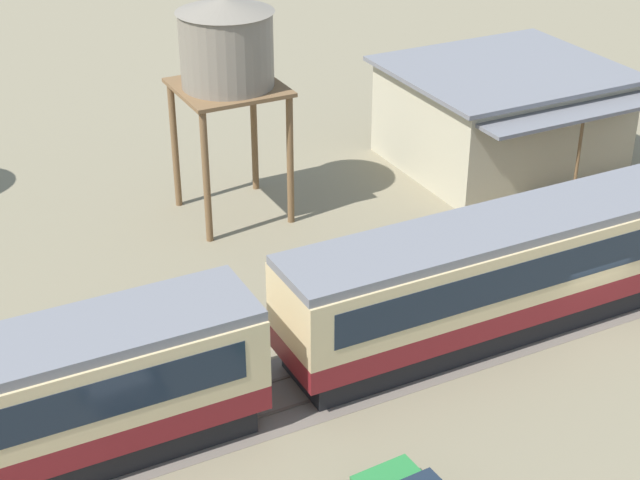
# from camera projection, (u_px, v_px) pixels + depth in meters

# --- Properties ---
(ground_plane) EXTENTS (600.00, 600.00, 0.00)m
(ground_plane) POSITION_uv_depth(u_px,v_px,m) (576.00, 318.00, 34.16)
(ground_plane) COLOR #7A7056
(passenger_train) EXTENTS (59.98, 3.12, 4.17)m
(passenger_train) POSITION_uv_depth(u_px,v_px,m) (548.00, 257.00, 33.26)
(passenger_train) COLOR maroon
(passenger_train) RESTS_ON ground_plane
(railway_track) EXTENTS (107.48, 3.60, 0.04)m
(railway_track) POSITION_uv_depth(u_px,v_px,m) (573.00, 304.00, 34.94)
(railway_track) COLOR #665B51
(railway_track) RESTS_ON ground_plane
(station_building) EXTENTS (9.79, 9.83, 4.61)m
(station_building) POSITION_uv_depth(u_px,v_px,m) (501.00, 115.00, 44.80)
(station_building) COLOR #BCB293
(station_building) RESTS_ON ground_plane
(water_tower) EXTENTS (4.10, 4.10, 9.09)m
(water_tower) POSITION_uv_depth(u_px,v_px,m) (227.00, 49.00, 37.87)
(water_tower) COLOR brown
(water_tower) RESTS_ON ground_plane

